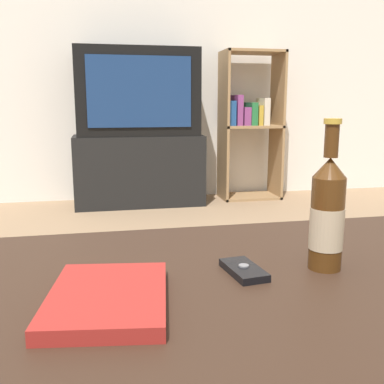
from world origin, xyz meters
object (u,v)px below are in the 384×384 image
Objects in this scene: bookshelf at (249,122)px; beer_bottle at (327,215)px; tv_stand at (139,170)px; cell_phone at (244,270)px; television at (137,92)px; table_book at (108,298)px.

beer_bottle is at bearing -105.82° from bookshelf.
cell_phone is at bearing -90.83° from tv_stand.
bookshelf reaches higher than tv_stand.
beer_bottle is at bearing -8.75° from cell_phone.
television reaches higher than tv_stand.
television is 3.12× the size of beer_bottle.
television is at bearing 92.63° from beer_bottle.
beer_bottle is (0.12, -2.67, 0.30)m from tv_stand.
television is at bearing -90.00° from tv_stand.
tv_stand is 0.97m from bookshelf.
cell_phone is (-0.04, -2.67, 0.20)m from tv_stand.
table_book is at bearing -96.02° from tv_stand.
cell_phone is (-0.93, -2.73, -0.16)m from bookshelf.
bookshelf is 3.05m from table_book.
television is 0.93m from bookshelf.
bookshelf is 2.89m from cell_phone.
beer_bottle is (0.12, -2.67, -0.29)m from television.
cell_phone is at bearing 178.49° from beer_bottle.
tv_stand is at bearing 92.25° from table_book.
television is 2.79m from table_book.
tv_stand is 1.08× the size of television.
television reaches higher than table_book.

